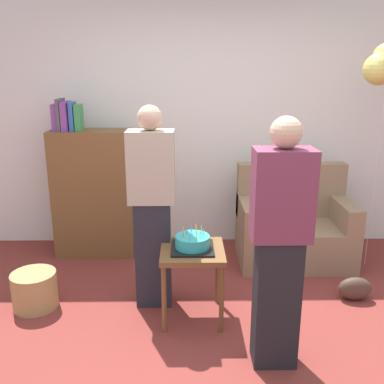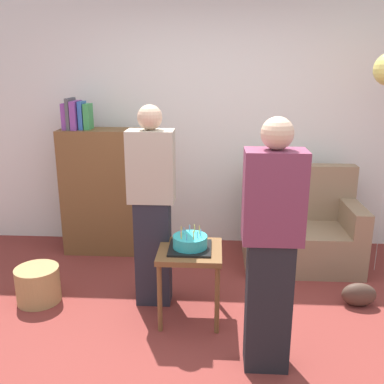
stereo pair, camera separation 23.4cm
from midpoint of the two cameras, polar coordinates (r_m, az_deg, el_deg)
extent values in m
plane|color=maroon|center=(3.20, 1.74, -20.15)|extent=(8.00, 8.00, 0.00)
cube|color=silver|center=(4.66, 0.79, 9.45)|extent=(6.00, 0.10, 2.70)
cube|color=#8C7054|center=(4.44, 11.85, -6.64)|extent=(1.10, 0.70, 0.40)
cube|color=#8C7054|center=(4.53, 11.48, 0.29)|extent=(1.10, 0.16, 0.56)
cube|color=#8C7054|center=(4.25, 5.89, -2.80)|extent=(0.16, 0.70, 0.24)
cube|color=#8C7054|center=(4.45, 18.01, -2.62)|extent=(0.16, 0.70, 0.24)
cube|color=brown|center=(4.55, -14.29, -0.21)|extent=(0.80, 0.36, 1.30)
cube|color=#7F3D93|center=(4.49, -18.97, 9.36)|extent=(0.05, 0.22, 0.26)
cube|color=#4C4C51|center=(4.47, -18.45, 9.71)|extent=(0.03, 0.25, 0.31)
cube|color=#7F3D93|center=(4.46, -17.78, 9.57)|extent=(0.06, 0.26, 0.28)
cube|color=#3366B7|center=(4.44, -17.01, 9.58)|extent=(0.04, 0.18, 0.27)
cube|color=#38934C|center=(4.43, -16.26, 9.47)|extent=(0.06, 0.17, 0.25)
cube|color=brown|center=(3.29, -2.00, -7.90)|extent=(0.48, 0.48, 0.04)
cylinder|color=brown|center=(3.24, -5.86, -14.04)|extent=(0.04, 0.04, 0.53)
cylinder|color=brown|center=(3.23, 1.81, -14.05)|extent=(0.04, 0.04, 0.53)
cylinder|color=brown|center=(3.61, -5.28, -10.69)|extent=(0.04, 0.04, 0.53)
cylinder|color=brown|center=(3.60, 1.52, -10.69)|extent=(0.04, 0.04, 0.53)
cube|color=black|center=(3.27, -2.00, -7.45)|extent=(0.32, 0.32, 0.02)
cylinder|color=#2DB2B7|center=(3.25, -2.01, -6.60)|extent=(0.26, 0.26, 0.09)
cylinder|color=#66B2E5|center=(3.22, -0.59, -5.42)|extent=(0.01, 0.01, 0.06)
cylinder|color=#F2CC4C|center=(3.27, -0.82, -5.03)|extent=(0.01, 0.01, 0.06)
cylinder|color=#F2CC4C|center=(3.30, -1.50, -4.86)|extent=(0.01, 0.01, 0.06)
cylinder|color=#66B2E5|center=(3.29, -2.13, -4.91)|extent=(0.01, 0.01, 0.06)
cylinder|color=#66B2E5|center=(3.27, -2.87, -5.15)|extent=(0.01, 0.01, 0.05)
cylinder|color=#F2CC4C|center=(3.25, -3.22, -5.19)|extent=(0.01, 0.01, 0.06)
cylinder|color=#EA668C|center=(3.21, -3.23, -5.58)|extent=(0.01, 0.01, 0.05)
cylinder|color=#F2CC4C|center=(3.17, -3.15, -5.84)|extent=(0.01, 0.01, 0.05)
cylinder|color=#66B2E5|center=(3.15, -2.41, -6.04)|extent=(0.01, 0.01, 0.05)
cylinder|color=#F2CC4C|center=(3.17, -1.51, -5.75)|extent=(0.01, 0.01, 0.06)
cylinder|color=#66B2E5|center=(3.19, -1.04, -5.67)|extent=(0.01, 0.01, 0.05)
cube|color=#23232D|center=(3.55, -7.04, -8.10)|extent=(0.28, 0.20, 0.88)
cube|color=#B2A893|center=(3.33, -7.47, 3.30)|extent=(0.36, 0.22, 0.56)
sphere|color=#D1A889|center=(3.26, -7.71, 9.73)|extent=(0.19, 0.19, 0.19)
cube|color=black|center=(2.88, 8.72, -14.26)|extent=(0.28, 0.20, 0.88)
cube|color=#75334C|center=(2.60, 9.39, -0.42)|extent=(0.36, 0.22, 0.56)
sphere|color=#D1A889|center=(2.52, 9.78, 7.79)|extent=(0.19, 0.19, 0.19)
cylinder|color=#A88451|center=(3.85, -21.81, -12.00)|extent=(0.36, 0.36, 0.30)
ellipsoid|color=#473328|center=(3.92, 19.16, -12.03)|extent=(0.28, 0.14, 0.20)
cylinder|color=silver|center=(4.35, 21.75, 2.31)|extent=(0.00, 0.00, 1.87)
sphere|color=#E5D666|center=(4.20, 22.10, 14.86)|extent=(0.28, 0.28, 0.28)
camera|label=1|loc=(0.12, -91.98, -0.57)|focal=40.25mm
camera|label=2|loc=(0.12, 88.02, 0.57)|focal=40.25mm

